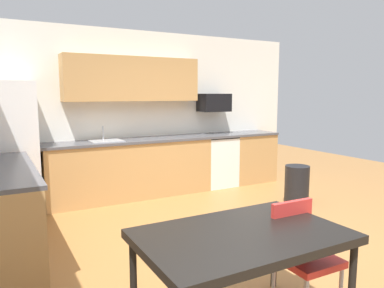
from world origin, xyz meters
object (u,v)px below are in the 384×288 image
at_px(refrigerator, 7,150).
at_px(oven_range, 216,161).
at_px(chair_near_table, 301,249).
at_px(dining_table, 242,241).
at_px(trash_bin, 297,185).
at_px(microwave, 214,103).

xyz_separation_m(refrigerator, oven_range, (3.40, 0.08, -0.46)).
xyz_separation_m(refrigerator, chair_near_table, (1.83, -3.58, -0.41)).
xyz_separation_m(dining_table, chair_near_table, (0.55, -0.00, -0.18)).
relative_size(chair_near_table, trash_bin, 1.42).
bearing_deg(dining_table, refrigerator, 109.64).
distance_m(oven_range, dining_table, 4.23).
height_order(oven_range, trash_bin, oven_range).
bearing_deg(oven_range, chair_near_table, -113.26).
relative_size(refrigerator, oven_range, 2.02).
bearing_deg(chair_near_table, trash_bin, 46.00).
bearing_deg(refrigerator, chair_near_table, -62.93).
bearing_deg(oven_range, trash_bin, -75.62).
bearing_deg(microwave, dining_table, -119.47).
bearing_deg(microwave, trash_bin, -76.43).
xyz_separation_m(oven_range, dining_table, (-2.12, -3.66, 0.23)).
relative_size(microwave, dining_table, 0.39).
height_order(refrigerator, chair_near_table, refrigerator).
bearing_deg(dining_table, oven_range, 59.86).
bearing_deg(refrigerator, trash_bin, -21.80).
relative_size(microwave, trash_bin, 0.90).
xyz_separation_m(chair_near_table, trash_bin, (1.98, 2.05, -0.20)).
distance_m(refrigerator, chair_near_table, 4.04).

